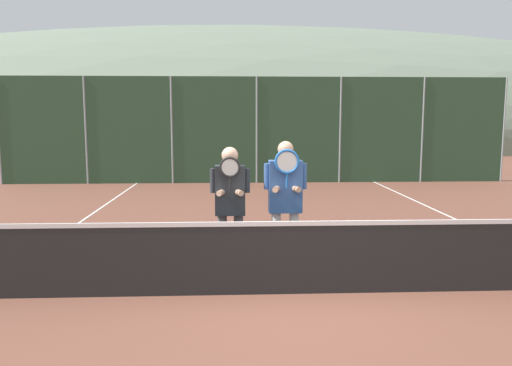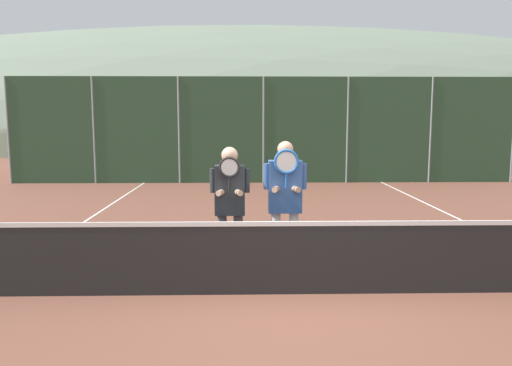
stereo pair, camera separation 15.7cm
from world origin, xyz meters
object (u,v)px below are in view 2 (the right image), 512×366
Objects in this scene: player_center_left at (285,197)px; car_left_of_center at (261,148)px; car_far_left at (131,150)px; player_leftmost at (230,200)px; car_center at (386,150)px.

car_left_of_center reaches higher than player_center_left.
car_left_of_center is at bearing 0.42° from car_far_left.
car_center reaches higher than player_leftmost.
player_center_left is 0.44× the size of car_left_of_center.
player_leftmost is 0.42× the size of car_left_of_center.
car_center is at bearing -4.36° from car_left_of_center.
player_leftmost is 13.65m from car_far_left.
car_left_of_center is 1.05× the size of car_center.
player_leftmost is at bearing -71.79° from car_far_left.
player_center_left is 13.61m from car_center.
car_far_left is 1.07× the size of car_left_of_center.
player_center_left is 0.41× the size of car_far_left.
car_center is at bearing 68.68° from player_center_left.
car_far_left is at bearing 111.05° from player_center_left.
car_far_left is (-4.26, 12.96, -0.14)m from player_leftmost.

